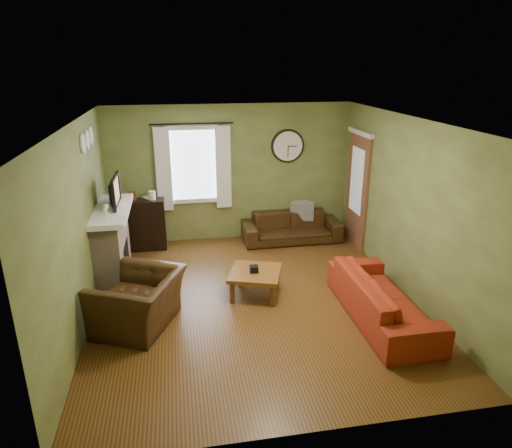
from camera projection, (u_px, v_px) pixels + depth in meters
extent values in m
cube|color=#573515|center=(254.00, 300.00, 6.74)|extent=(4.60, 5.20, 0.00)
cube|color=white|center=(254.00, 122.00, 5.85)|extent=(4.60, 5.20, 0.00)
cube|color=olive|center=(80.00, 227.00, 5.92)|extent=(0.00, 5.20, 2.60)
cube|color=olive|center=(408.00, 208.00, 6.68)|extent=(0.00, 5.20, 2.60)
cube|color=olive|center=(231.00, 174.00, 8.70)|extent=(4.60, 0.00, 2.60)
cube|color=olive|center=(306.00, 315.00, 3.89)|extent=(4.60, 0.00, 2.60)
cube|color=tan|center=(112.00, 246.00, 7.27)|extent=(0.40, 1.40, 1.10)
cube|color=black|center=(126.00, 259.00, 7.39)|extent=(0.04, 0.60, 0.55)
cube|color=white|center=(110.00, 211.00, 7.07)|extent=(0.58, 1.60, 0.08)
imported|color=black|center=(111.00, 195.00, 7.14)|extent=(0.08, 0.60, 0.35)
cube|color=#994C3F|center=(116.00, 191.00, 7.14)|extent=(0.02, 0.62, 0.36)
cylinder|color=white|center=(83.00, 144.00, 6.34)|extent=(0.28, 0.28, 0.03)
cylinder|color=white|center=(87.00, 139.00, 6.66)|extent=(0.28, 0.28, 0.03)
cylinder|color=white|center=(91.00, 136.00, 6.99)|extent=(0.28, 0.28, 0.03)
cylinder|color=black|center=(192.00, 124.00, 8.15)|extent=(0.03, 0.03, 1.50)
cube|color=white|center=(163.00, 170.00, 8.34)|extent=(0.28, 0.04, 1.55)
cube|color=white|center=(223.00, 168.00, 8.52)|extent=(0.28, 0.04, 1.55)
cube|color=brown|center=(357.00, 191.00, 8.47)|extent=(0.05, 0.90, 2.10)
imported|color=brown|center=(145.00, 198.00, 8.32)|extent=(0.27, 0.29, 0.02)
imported|color=#301D0D|center=(291.00, 227.00, 8.88)|extent=(1.88, 0.74, 0.55)
cube|color=gray|center=(299.00, 210.00, 9.01)|extent=(0.37, 0.14, 0.36)
cube|color=gray|center=(304.00, 211.00, 8.95)|extent=(0.41, 0.23, 0.39)
imported|color=maroon|center=(382.00, 298.00, 6.17)|extent=(0.82, 2.11, 0.62)
imported|color=#301D0D|center=(139.00, 301.00, 5.98)|extent=(1.34, 1.41, 0.72)
cube|color=black|center=(254.00, 271.00, 6.74)|extent=(0.13, 0.13, 0.09)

